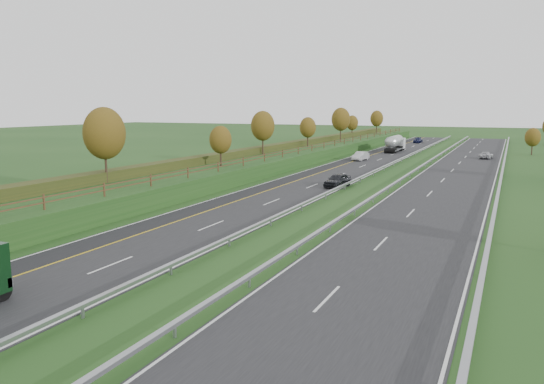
% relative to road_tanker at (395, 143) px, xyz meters
% --- Properties ---
extents(ground, '(400.00, 400.00, 0.00)m').
position_rel_road_tanker_xyz_m(ground, '(7.73, -46.76, -1.86)').
color(ground, '#1D4117').
rests_on(ground, ground).
extents(near_carriageway, '(10.50, 200.00, 0.04)m').
position_rel_road_tanker_xyz_m(near_carriageway, '(-0.27, -41.76, -1.84)').
color(near_carriageway, black).
rests_on(near_carriageway, ground).
extents(far_carriageway, '(10.50, 200.00, 0.04)m').
position_rel_road_tanker_xyz_m(far_carriageway, '(16.23, -41.76, -1.84)').
color(far_carriageway, black).
rests_on(far_carriageway, ground).
extents(hard_shoulder, '(3.00, 200.00, 0.04)m').
position_rel_road_tanker_xyz_m(hard_shoulder, '(-4.02, -41.76, -1.84)').
color(hard_shoulder, black).
rests_on(hard_shoulder, ground).
extents(lane_markings, '(26.75, 200.00, 0.01)m').
position_rel_road_tanker_xyz_m(lane_markings, '(6.14, -41.88, -1.81)').
color(lane_markings, silver).
rests_on(lane_markings, near_carriageway).
extents(embankment_left, '(12.00, 200.00, 2.00)m').
position_rel_road_tanker_xyz_m(embankment_left, '(-13.27, -41.76, -0.86)').
color(embankment_left, '#1D4117').
rests_on(embankment_left, ground).
extents(hedge_left, '(2.20, 180.00, 1.10)m').
position_rel_road_tanker_xyz_m(hedge_left, '(-15.27, -41.76, 0.69)').
color(hedge_left, '#2A3515').
rests_on(hedge_left, embankment_left).
extents(fence_left, '(0.12, 189.06, 1.20)m').
position_rel_road_tanker_xyz_m(fence_left, '(-8.77, -42.17, 0.87)').
color(fence_left, '#422B19').
rests_on(fence_left, embankment_left).
extents(median_barrier_near, '(0.32, 200.00, 0.71)m').
position_rel_road_tanker_xyz_m(median_barrier_near, '(5.43, -41.76, -1.25)').
color(median_barrier_near, gray).
rests_on(median_barrier_near, ground).
extents(median_barrier_far, '(0.32, 200.00, 0.71)m').
position_rel_road_tanker_xyz_m(median_barrier_far, '(10.53, -41.76, -1.25)').
color(median_barrier_far, gray).
rests_on(median_barrier_far, ground).
extents(outer_barrier_far, '(0.32, 200.00, 0.71)m').
position_rel_road_tanker_xyz_m(outer_barrier_far, '(22.03, -41.76, -1.25)').
color(outer_barrier_far, gray).
rests_on(outer_barrier_far, ground).
extents(trees_left, '(6.64, 164.30, 7.66)m').
position_rel_road_tanker_xyz_m(trees_left, '(-12.91, -45.13, 4.51)').
color(trees_left, '#2D2116').
rests_on(trees_left, embankment_left).
extents(road_tanker, '(2.40, 11.22, 3.46)m').
position_rel_road_tanker_xyz_m(road_tanker, '(0.00, 0.00, 0.00)').
color(road_tanker, silver).
rests_on(road_tanker, near_carriageway).
extents(car_dark_near, '(2.56, 5.02, 1.64)m').
position_rel_road_tanker_xyz_m(car_dark_near, '(4.03, -54.08, -1.00)').
color(car_dark_near, black).
rests_on(car_dark_near, near_carriageway).
extents(car_silver_mid, '(2.22, 4.94, 1.57)m').
position_rel_road_tanker_xyz_m(car_silver_mid, '(-1.83, -21.66, -1.04)').
color(car_silver_mid, '#BDBCC2').
rests_on(car_silver_mid, near_carriageway).
extents(car_small_far, '(1.97, 4.78, 1.38)m').
position_rel_road_tanker_xyz_m(car_small_far, '(-0.03, 30.39, -1.13)').
color(car_small_far, '#13173B').
rests_on(car_small_far, near_carriageway).
extents(car_oncoming, '(2.52, 4.74, 1.27)m').
position_rel_road_tanker_xyz_m(car_oncoming, '(18.72, -8.80, -1.19)').
color(car_oncoming, '#BCBBC1').
rests_on(car_oncoming, far_carriageway).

